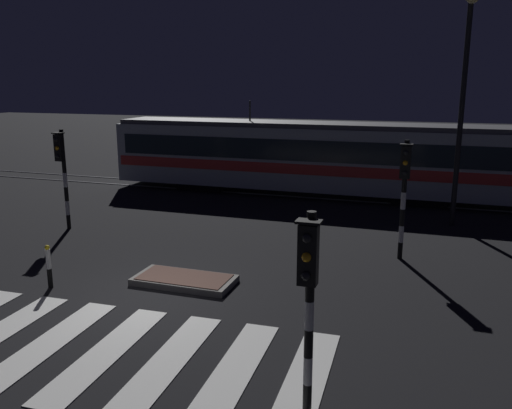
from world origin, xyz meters
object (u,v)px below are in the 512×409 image
at_px(traffic_light_corner_far_left, 62,164).
at_px(street_lamp_trackside_right, 464,85).
at_px(traffic_light_corner_near_right, 309,285).
at_px(traffic_light_corner_far_right, 404,182).
at_px(bollard_island_edge, 49,266).
at_px(tram, 307,156).

distance_m(traffic_light_corner_far_left, street_lamp_trackside_right, 13.75).
xyz_separation_m(traffic_light_corner_near_right, traffic_light_corner_far_left, (-10.29, 7.61, 0.16)).
distance_m(traffic_light_corner_far_left, traffic_light_corner_far_right, 11.18).
xyz_separation_m(traffic_light_corner_near_right, street_lamp_trackside_right, (2.40, 12.21, 2.78)).
relative_size(traffic_light_corner_far_right, street_lamp_trackside_right, 0.44).
xyz_separation_m(traffic_light_corner_near_right, traffic_light_corner_far_right, (0.88, 7.98, 0.15)).
height_order(street_lamp_trackside_right, bollard_island_edge, street_lamp_trackside_right).
xyz_separation_m(traffic_light_corner_far_right, bollard_island_edge, (-8.10, -4.99, -1.71)).
height_order(traffic_light_corner_near_right, traffic_light_corner_far_right, traffic_light_corner_far_right).
xyz_separation_m(traffic_light_corner_far_right, tram, (-4.64, 7.92, -0.52)).
relative_size(traffic_light_corner_near_right, traffic_light_corner_far_right, 0.93).
height_order(traffic_light_corner_near_right, bollard_island_edge, traffic_light_corner_near_right).
bearing_deg(traffic_light_corner_far_left, bollard_island_edge, -56.38).
relative_size(traffic_light_corner_far_left, bollard_island_edge, 3.11).
xyz_separation_m(traffic_light_corner_near_right, bollard_island_edge, (-7.22, 2.99, -1.56)).
height_order(traffic_light_corner_far_left, tram, tram).
bearing_deg(traffic_light_corner_near_right, traffic_light_corner_far_left, 143.53).
bearing_deg(bollard_island_edge, street_lamp_trackside_right, 43.78).
bearing_deg(tram, street_lamp_trackside_right, -30.96).
xyz_separation_m(traffic_light_corner_near_right, tram, (-3.76, 15.90, -0.37)).
relative_size(traffic_light_corner_far_left, traffic_light_corner_far_right, 1.00).
distance_m(traffic_light_corner_far_left, tram, 10.57).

